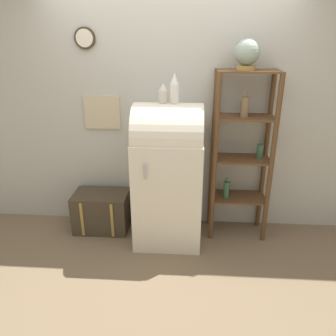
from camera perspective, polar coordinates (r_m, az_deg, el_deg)
ground_plane at (r=3.53m, az=-0.20°, el=-13.58°), size 12.00×12.00×0.00m
wall_back at (r=3.52m, az=0.38°, el=10.46°), size 7.00×0.09×2.70m
refrigerator at (r=3.34m, az=0.04°, el=-0.66°), size 0.68×0.70×1.47m
suitcase_trunk at (r=3.80m, az=-11.47°, el=-7.37°), size 0.60×0.39×0.44m
shelf_unit at (r=3.43m, az=12.72°, el=3.42°), size 0.61×0.35×1.76m
globe at (r=3.26m, az=13.63°, el=18.83°), size 0.24×0.24×0.28m
vase_left at (r=3.14m, az=-0.88°, el=12.79°), size 0.09×0.09×0.18m
vase_center at (r=3.12m, az=1.14°, el=13.57°), size 0.08×0.08×0.28m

